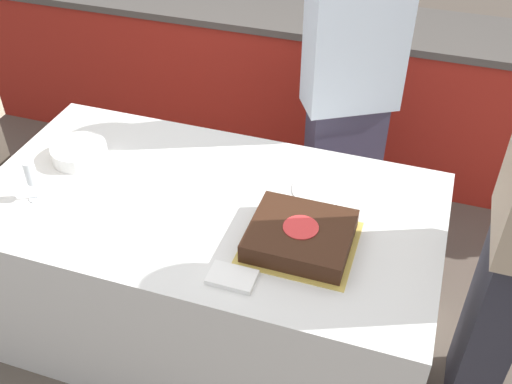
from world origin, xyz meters
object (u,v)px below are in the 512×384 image
(wine_glass, at_px, (31,175))
(person_cutting_cake, at_px, (349,103))
(cake, at_px, (300,236))
(plate_stack, at_px, (79,152))

(wine_glass, bearing_deg, person_cutting_cake, 40.72)
(cake, height_order, wine_glass, wine_glass)
(cake, relative_size, wine_glass, 2.28)
(cake, relative_size, person_cutting_cake, 0.24)
(person_cutting_cake, bearing_deg, cake, 60.06)
(wine_glass, relative_size, person_cutting_cake, 0.10)
(cake, height_order, person_cutting_cake, person_cutting_cake)
(cake, distance_m, person_cutting_cake, 0.83)
(plate_stack, bearing_deg, person_cutting_cake, 30.65)
(cake, xyz_separation_m, wine_glass, (-1.05, -0.08, 0.08))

